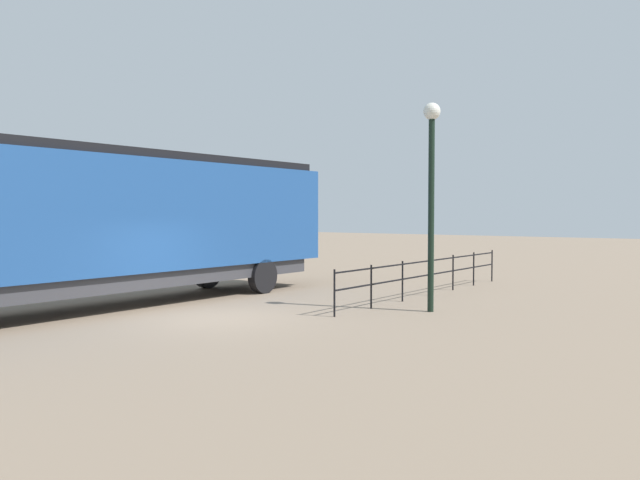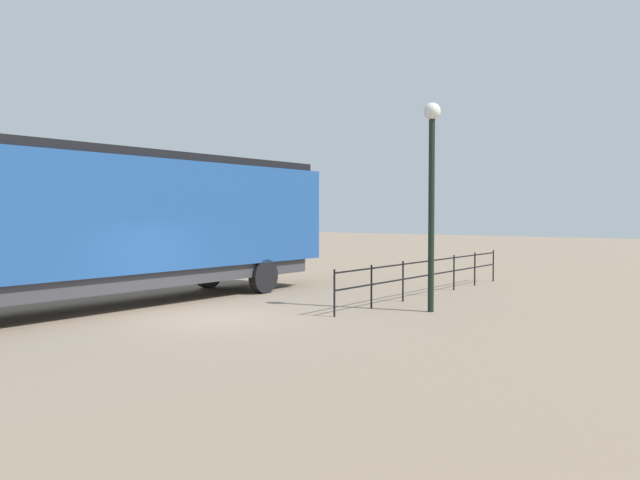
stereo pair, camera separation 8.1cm
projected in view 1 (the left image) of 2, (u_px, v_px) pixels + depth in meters
name	position (u px, v px, depth m)	size (l,w,h in m)	color
ground_plane	(212.00, 318.00, 15.92)	(120.00, 120.00, 0.00)	#84705B
locomotive	(121.00, 220.00, 17.88)	(2.83, 15.56, 4.28)	navy
lamp_post	(431.00, 173.00, 16.80)	(0.44, 0.44, 5.42)	black
platform_fence	(430.00, 271.00, 20.26)	(0.05, 10.43, 1.18)	black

